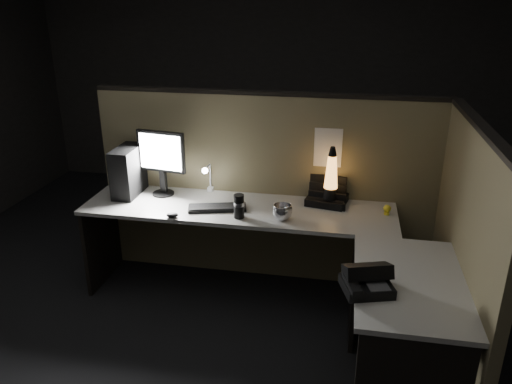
% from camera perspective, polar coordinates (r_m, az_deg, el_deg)
% --- Properties ---
extents(floor, '(6.00, 6.00, 0.00)m').
position_cam_1_polar(floor, '(3.53, -1.61, -16.79)').
color(floor, black).
rests_on(floor, ground).
extents(room_shell, '(6.00, 6.00, 6.00)m').
position_cam_1_polar(room_shell, '(2.82, -1.96, 9.93)').
color(room_shell, silver).
rests_on(room_shell, ground).
extents(partition_back, '(2.66, 0.06, 1.50)m').
position_cam_1_polar(partition_back, '(3.95, 1.11, 0.24)').
color(partition_back, brown).
rests_on(partition_back, ground).
extents(partition_right, '(0.06, 1.66, 1.50)m').
position_cam_1_polar(partition_right, '(3.23, 22.57, -6.70)').
color(partition_right, brown).
rests_on(partition_right, ground).
extents(desk, '(2.60, 1.60, 0.73)m').
position_cam_1_polar(desk, '(3.39, 2.18, -6.78)').
color(desk, '#AAA8A0').
rests_on(desk, ground).
extents(pc_tower, '(0.16, 0.36, 0.38)m').
position_cam_1_polar(pc_tower, '(3.98, -14.39, 2.32)').
color(pc_tower, black).
rests_on(pc_tower, desk).
extents(monitor, '(0.39, 0.17, 0.50)m').
position_cam_1_polar(monitor, '(3.89, -10.77, 3.98)').
color(monitor, black).
rests_on(monitor, desk).
extents(keyboard, '(0.44, 0.24, 0.02)m').
position_cam_1_polar(keyboard, '(3.65, -4.45, -1.82)').
color(keyboard, black).
rests_on(keyboard, desk).
extents(mouse, '(0.10, 0.08, 0.03)m').
position_cam_1_polar(mouse, '(3.56, -9.55, -2.62)').
color(mouse, black).
rests_on(mouse, desk).
extents(clip_lamp, '(0.05, 0.19, 0.24)m').
position_cam_1_polar(clip_lamp, '(3.89, -5.53, 1.70)').
color(clip_lamp, white).
rests_on(clip_lamp, desk).
extents(organizer, '(0.32, 0.30, 0.21)m').
position_cam_1_polar(organizer, '(3.78, 8.14, -0.52)').
color(organizer, black).
rests_on(organizer, desk).
extents(lava_lamp, '(0.12, 0.12, 0.45)m').
position_cam_1_polar(lava_lamp, '(3.68, 8.55, 1.15)').
color(lava_lamp, black).
rests_on(lava_lamp, desk).
extents(travel_mug, '(0.08, 0.08, 0.17)m').
position_cam_1_polar(travel_mug, '(3.48, -1.96, -1.64)').
color(travel_mug, black).
rests_on(travel_mug, desk).
extents(steel_mug, '(0.18, 0.18, 0.11)m').
position_cam_1_polar(steel_mug, '(3.47, 3.01, -2.33)').
color(steel_mug, silver).
rests_on(steel_mug, desk).
extents(figurine, '(0.05, 0.05, 0.05)m').
position_cam_1_polar(figurine, '(3.66, 14.76, -1.84)').
color(figurine, yellow).
rests_on(figurine, desk).
extents(pinned_paper, '(0.21, 0.00, 0.29)m').
position_cam_1_polar(pinned_paper, '(3.74, 8.23, 5.03)').
color(pinned_paper, white).
rests_on(pinned_paper, partition_back).
extents(desk_phone, '(0.30, 0.30, 0.15)m').
position_cam_1_polar(desk_phone, '(2.74, 12.47, -9.78)').
color(desk_phone, black).
rests_on(desk_phone, desk).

